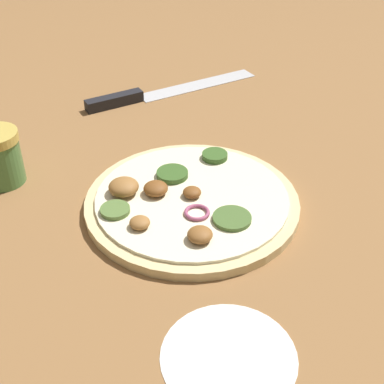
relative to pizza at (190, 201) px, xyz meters
name	(u,v)px	position (x,y,z in m)	size (l,w,h in m)	color
ground_plane	(192,206)	(0.00, 0.00, -0.01)	(3.00, 3.00, 0.00)	olive
pizza	(190,201)	(0.00, 0.00, 0.00)	(0.26, 0.26, 0.03)	beige
knife	(146,95)	(-0.13, -0.29, 0.00)	(0.32, 0.07, 0.02)	silver
flour_patch	(229,356)	(0.11, 0.20, -0.01)	(0.12, 0.12, 0.00)	white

